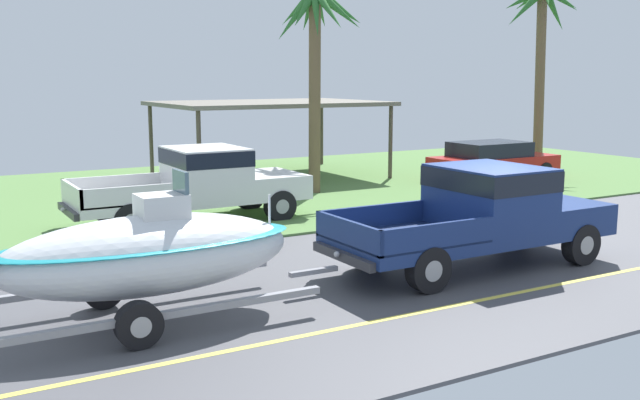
% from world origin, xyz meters
% --- Properties ---
extents(ground, '(36.00, 22.00, 0.11)m').
position_xyz_m(ground, '(0.00, 8.38, -0.01)').
color(ground, '#4C4C51').
extents(pickup_truck_towing, '(5.91, 2.12, 1.91)m').
position_xyz_m(pickup_truck_towing, '(-0.50, -0.11, 1.06)').
color(pickup_truck_towing, navy).
rests_on(pickup_truck_towing, ground).
extents(boat_on_trailer, '(5.72, 2.21, 2.23)m').
position_xyz_m(boat_on_trailer, '(-7.14, -0.11, 1.03)').
color(boat_on_trailer, gray).
rests_on(boat_on_trailer, ground).
extents(parked_pickup_background, '(5.99, 2.13, 1.87)m').
position_xyz_m(parked_pickup_background, '(-3.65, 6.58, 1.04)').
color(parked_pickup_background, silver).
rests_on(parked_pickup_background, ground).
extents(parked_sedan_near, '(4.55, 1.93, 1.38)m').
position_xyz_m(parked_sedan_near, '(7.62, 8.36, 0.67)').
color(parked_sedan_near, '#B21E19').
rests_on(parked_sedan_near, ground).
extents(carport_awning, '(7.59, 5.32, 2.74)m').
position_xyz_m(carport_awning, '(1.21, 12.85, 2.62)').
color(carport_awning, '#4C4238').
rests_on(carport_awning, ground).
extents(palm_tree_near_left, '(3.19, 3.04, 7.14)m').
position_xyz_m(palm_tree_near_left, '(11.11, 9.72, 5.44)').
color(palm_tree_near_left, brown).
rests_on(palm_tree_near_left, ground).
extents(palm_tree_mid, '(2.86, 3.02, 6.41)m').
position_xyz_m(palm_tree_mid, '(0.92, 8.97, 4.87)').
color(palm_tree_mid, brown).
rests_on(palm_tree_mid, ground).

